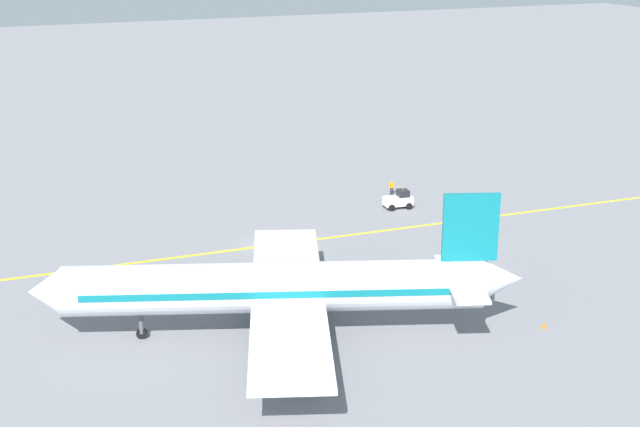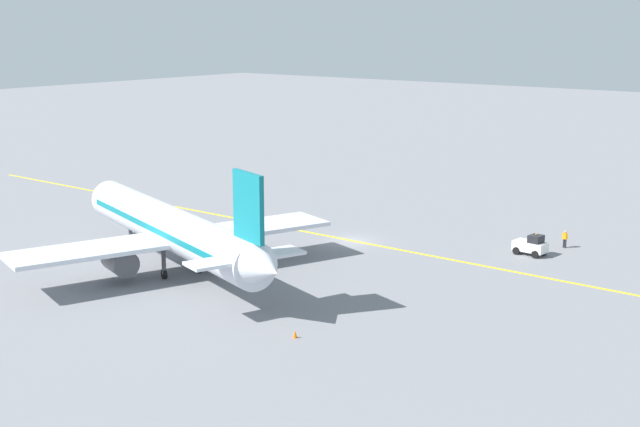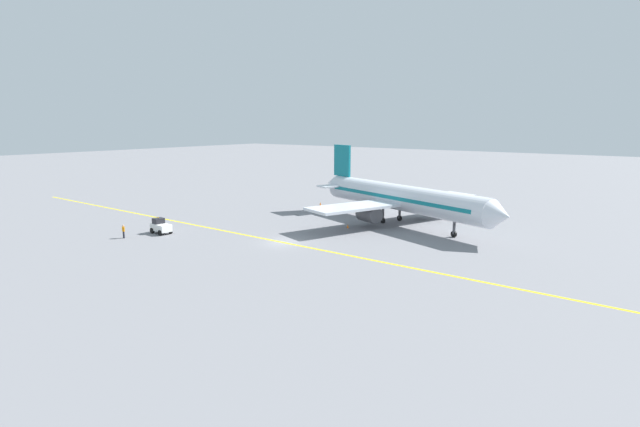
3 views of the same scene
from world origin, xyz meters
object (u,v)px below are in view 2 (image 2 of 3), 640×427
object	(u,v)px
airplane_at_gate	(173,230)
baggage_tug_white	(531,245)
traffic_cone_mid_apron	(295,334)
ground_crew_worker	(565,238)
traffic_cone_near_nose	(263,260)

from	to	relation	value
airplane_at_gate	baggage_tug_white	bearing A→B (deg)	-42.16
traffic_cone_mid_apron	ground_crew_worker	bearing A→B (deg)	-7.56
traffic_cone_near_nose	baggage_tug_white	bearing A→B (deg)	-45.45
baggage_tug_white	ground_crew_worker	world-z (taller)	baggage_tug_white
traffic_cone_near_nose	traffic_cone_mid_apron	bearing A→B (deg)	-131.89
traffic_cone_mid_apron	traffic_cone_near_nose	bearing A→B (deg)	48.11
baggage_tug_white	traffic_cone_near_nose	bearing A→B (deg)	134.55
airplane_at_gate	ground_crew_worker	world-z (taller)	airplane_at_gate
airplane_at_gate	traffic_cone_near_nose	xyz separation A→B (m)	(6.70, -4.17, -3.43)
ground_crew_worker	traffic_cone_near_nose	xyz separation A→B (m)	(-21.70, 18.93, -0.63)
airplane_at_gate	ground_crew_worker	distance (m)	36.72
baggage_tug_white	traffic_cone_mid_apron	bearing A→B (deg)	173.92
airplane_at_gate	baggage_tug_white	world-z (taller)	airplane_at_gate
airplane_at_gate	traffic_cone_mid_apron	distance (m)	19.81
ground_crew_worker	airplane_at_gate	bearing A→B (deg)	140.88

